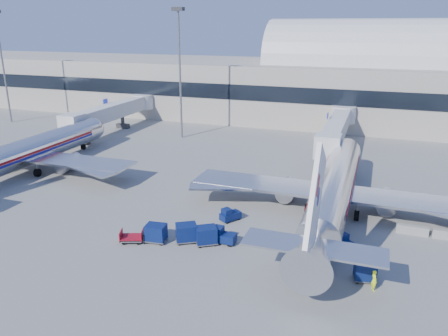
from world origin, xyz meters
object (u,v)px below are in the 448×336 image
at_px(cart_train_a, 206,235).
at_px(cart_train_c, 156,233).
at_px(cart_open_red, 132,238).
at_px(cart_train_b, 186,233).
at_px(mast_west, 179,55).
at_px(tug_left, 230,215).
at_px(tug_lead, 222,236).
at_px(barrier_near, 412,230).
at_px(jetbridge_near, 337,127).
at_px(cart_solo_far, 365,271).
at_px(cart_solo_near, 305,263).
at_px(jetbridge_mid, 116,111).
at_px(airliner_mid, 25,152).
at_px(ramp_worker, 374,280).
at_px(airliner_main, 334,188).
at_px(mast_far_west, 1,51).

xyz_separation_m(cart_train_a, cart_train_c, (-4.70, -1.16, -0.00)).
bearing_deg(cart_open_red, cart_train_b, -0.13).
xyz_separation_m(mast_west, tug_left, (19.95, -31.07, -14.14)).
height_order(mast_west, tug_lead, mast_west).
height_order(tug_left, cart_train_b, cart_train_b).
bearing_deg(tug_left, barrier_near, -46.71).
height_order(jetbridge_near, cart_solo_far, jetbridge_near).
bearing_deg(cart_solo_near, cart_train_c, 152.28).
distance_m(jetbridge_mid, mast_west, 18.06).
xyz_separation_m(barrier_near, cart_open_red, (-25.26, -10.73, -0.04)).
relative_size(cart_train_b, cart_open_red, 1.01).
relative_size(cart_train_a, cart_train_c, 1.17).
xyz_separation_m(jetbridge_mid, tug_left, (34.35, -31.88, -3.27)).
relative_size(airliner_mid, mast_west, 1.65).
bearing_deg(tug_lead, cart_open_red, -158.44).
xyz_separation_m(jetbridge_near, cart_train_b, (-9.99, -37.74, -2.97)).
relative_size(barrier_near, cart_solo_far, 1.51).
distance_m(cart_train_a, cart_train_b, 1.97).
height_order(tug_left, cart_solo_near, cart_solo_near).
height_order(cart_open_red, ramp_worker, ramp_worker).
bearing_deg(tug_left, airliner_main, -27.35).
relative_size(cart_solo_near, cart_solo_far, 1.29).
xyz_separation_m(cart_train_a, cart_solo_far, (14.38, -1.44, -0.11)).
distance_m(cart_train_c, cart_solo_far, 19.08).
height_order(airliner_mid, jetbridge_mid, airliner_mid).
relative_size(jetbridge_near, cart_solo_near, 10.70).
relative_size(mast_west, cart_train_c, 10.65).
distance_m(cart_solo_far, cart_open_red, 21.22).
distance_m(cart_train_b, cart_solo_near, 11.73).
bearing_deg(cart_train_c, jetbridge_mid, 121.11).
relative_size(airliner_main, ramp_worker, 21.74).
bearing_deg(jetbridge_near, airliner_main, -84.78).
height_order(airliner_main, ramp_worker, airliner_main).
bearing_deg(jetbridge_near, jetbridge_mid, 180.00).
height_order(jetbridge_mid, tug_left, jetbridge_mid).
height_order(jetbridge_near, cart_train_a, jetbridge_near).
relative_size(jetbridge_mid, cart_solo_near, 10.70).
bearing_deg(jetbridge_mid, cart_solo_near, -42.26).
xyz_separation_m(mast_far_west, tug_lead, (60.87, -35.94, -14.08)).
bearing_deg(airliner_main, tug_lead, -131.15).
bearing_deg(jetbridge_mid, mast_far_west, -178.19).
bearing_deg(cart_train_c, tug_left, 47.41).
bearing_deg(airliner_main, cart_train_b, -137.29).
bearing_deg(cart_train_c, cart_train_a, 7.88).
distance_m(jetbridge_near, cart_solo_far, 39.63).
distance_m(barrier_near, cart_train_b, 22.27).
bearing_deg(cart_train_b, cart_solo_near, -40.71).
bearing_deg(airliner_mid, mast_far_west, 137.68).
height_order(tug_lead, ramp_worker, ramp_worker).
bearing_deg(cart_solo_near, jetbridge_mid, 113.59).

